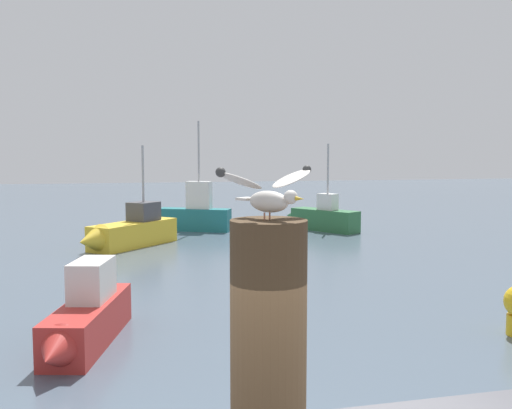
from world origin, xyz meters
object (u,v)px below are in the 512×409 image
at_px(mooring_post, 268,341).
at_px(seagull, 269,193).
at_px(boat_red, 86,318).
at_px(boat_green, 320,218).
at_px(boat_yellow, 128,232).
at_px(boat_teal, 192,214).

relative_size(mooring_post, seagull, 2.00).
height_order(boat_red, boat_green, boat_green).
bearing_deg(boat_red, seagull, -79.82).
bearing_deg(mooring_post, boat_red, 100.17).
xyz_separation_m(seagull, boat_yellow, (-0.41, 16.73, -2.41)).
relative_size(seagull, boat_red, 0.17).
distance_m(mooring_post, boat_red, 7.18).
xyz_separation_m(seagull, boat_red, (-1.23, 6.85, -2.45)).
bearing_deg(seagull, boat_teal, 83.91).
height_order(mooring_post, boat_red, mooring_post).
height_order(seagull, boat_red, seagull).
relative_size(seagull, boat_teal, 0.13).
xyz_separation_m(seagull, boat_green, (7.28, 19.36, -2.41)).
height_order(boat_green, boat_yellow, boat_green).
xyz_separation_m(boat_green, boat_yellow, (-7.69, -2.63, -0.00)).
distance_m(boat_green, boat_teal, 5.21).
bearing_deg(boat_yellow, boat_green, 18.88).
bearing_deg(boat_yellow, seagull, -88.59).
bearing_deg(boat_teal, boat_yellow, -125.20).
bearing_deg(seagull, boat_red, 100.18).
distance_m(seagull, boat_green, 20.82).
xyz_separation_m(boat_red, boat_yellow, (0.82, 9.87, 0.04)).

